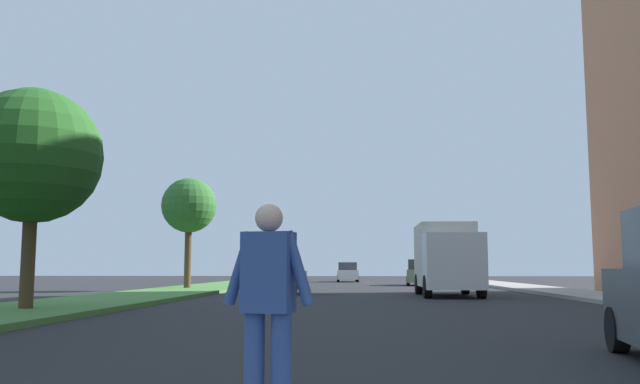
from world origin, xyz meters
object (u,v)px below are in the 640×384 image
at_px(traffic_light_gantry, 2,2).
at_px(sedan_far_horizon, 348,273).
at_px(tree_far, 33,156).
at_px(tree_distant, 189,206).
at_px(sedan_midblock, 283,276).
at_px(sedan_distant, 420,273).
at_px(pedestrian_performer, 268,302).
at_px(truck_box_delivery, 447,257).

distance_m(traffic_light_gantry, sedan_far_horizon, 49.77).
bearing_deg(tree_far, tree_distant, 91.67).
relative_size(tree_distant, sedan_midblock, 1.30).
xyz_separation_m(tree_far, sedan_far_horizon, (7.43, 40.10, -3.38)).
xyz_separation_m(tree_distant, sedan_distant, (13.17, 11.42, -3.66)).
height_order(tree_far, pedestrian_performer, tree_far).
height_order(tree_distant, sedan_midblock, tree_distant).
relative_size(pedestrian_performer, sedan_midblock, 0.38).
bearing_deg(sedan_midblock, tree_far, -110.18).
height_order(traffic_light_gantry, sedan_midblock, traffic_light_gantry).
bearing_deg(sedan_distant, tree_far, -113.45).
distance_m(tree_far, sedan_far_horizon, 40.92).
relative_size(pedestrian_performer, sedan_far_horizon, 0.40).
xyz_separation_m(sedan_distant, truck_box_delivery, (-0.31, -17.34, 0.82)).
xyz_separation_m(traffic_light_gantry, sedan_midblock, (0.59, 23.17, -3.57)).
bearing_deg(pedestrian_performer, sedan_midblock, 96.71).
distance_m(tree_distant, sedan_far_horizon, 24.02).
xyz_separation_m(tree_distant, traffic_light_gantry, (4.97, -27.19, -0.11)).
bearing_deg(sedan_distant, pedestrian_performer, -96.45).
relative_size(sedan_distant, sedan_far_horizon, 1.07).
bearing_deg(sedan_far_horizon, pedestrian_performer, -89.34).
bearing_deg(sedan_far_horizon, tree_far, -100.50).
height_order(pedestrian_performer, sedan_midblock, sedan_midblock).
bearing_deg(sedan_midblock, tree_distant, 144.13).
bearing_deg(traffic_light_gantry, tree_far, 115.22).
bearing_deg(tree_far, sedan_midblock, 69.82).
xyz_separation_m(pedestrian_performer, truck_box_delivery, (4.31, 23.52, 0.70)).
xyz_separation_m(tree_far, traffic_light_gantry, (4.45, -9.45, 0.22)).
distance_m(sedan_midblock, sedan_far_horizon, 26.49).
height_order(sedan_midblock, truck_box_delivery, truck_box_delivery).
relative_size(sedan_midblock, truck_box_delivery, 0.72).
xyz_separation_m(traffic_light_gantry, sedan_distant, (8.20, 38.61, -3.55)).
relative_size(tree_far, tree_distant, 1.00).
relative_size(sedan_midblock, sedan_far_horizon, 1.05).
bearing_deg(truck_box_delivery, tree_far, -136.22).
bearing_deg(tree_distant, tree_far, -88.33).
height_order(sedan_midblock, sedan_distant, sedan_distant).
height_order(tree_distant, traffic_light_gantry, traffic_light_gantry).
bearing_deg(pedestrian_performer, sedan_distant, 83.55).
xyz_separation_m(tree_far, pedestrian_performer, (8.03, -11.69, -3.22)).
bearing_deg(truck_box_delivery, traffic_light_gantry, -110.35).
distance_m(pedestrian_performer, sedan_midblock, 25.59).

